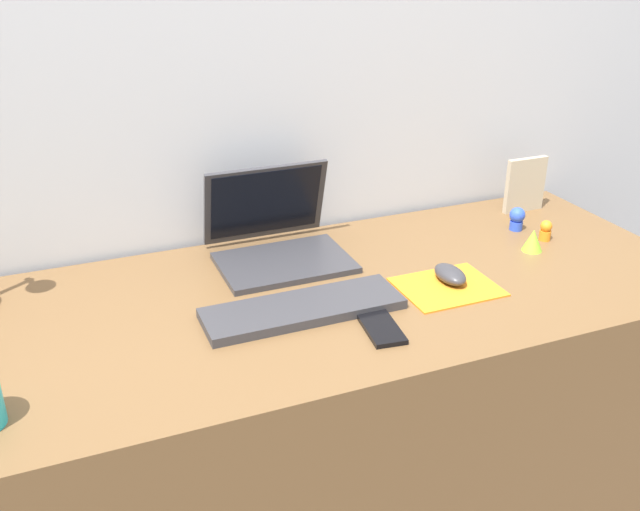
{
  "coord_description": "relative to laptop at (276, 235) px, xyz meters",
  "views": [
    {
      "loc": [
        -0.52,
        -1.24,
        1.45
      ],
      "look_at": [
        -0.02,
        0.0,
        0.83
      ],
      "focal_mm": 39.71,
      "sensor_mm": 36.0,
      "label": 1
    }
  ],
  "objects": [
    {
      "name": "back_wall",
      "position": [
        0.04,
        0.17,
        -0.12
      ],
      "size": [
        2.9,
        0.05,
        1.35
      ],
      "primitive_type": "cube",
      "color": "#B2B7C1",
      "rests_on": "ground_plane"
    },
    {
      "name": "desk",
      "position": [
        0.04,
        -0.22,
        -0.42
      ],
      "size": [
        1.7,
        0.69,
        0.74
      ],
      "primitive_type": "cube",
      "color": "brown",
      "rests_on": "ground_plane"
    },
    {
      "name": "laptop",
      "position": [
        0.0,
        0.0,
        0.0
      ],
      "size": [
        0.3,
        0.27,
        0.21
      ],
      "color": "#333338",
      "rests_on": "desk"
    },
    {
      "name": "keyboard",
      "position": [
        -0.04,
        -0.28,
        -0.04
      ],
      "size": [
        0.41,
        0.13,
        0.02
      ],
      "primitive_type": "cube",
      "color": "#333338",
      "rests_on": "desk"
    },
    {
      "name": "mousepad",
      "position": [
        0.29,
        -0.3,
        -0.05
      ],
      "size": [
        0.21,
        0.17,
        0.0
      ],
      "primitive_type": "cube",
      "color": "orange",
      "rests_on": "desk"
    },
    {
      "name": "mouse",
      "position": [
        0.31,
        -0.28,
        -0.03
      ],
      "size": [
        0.06,
        0.1,
        0.03
      ],
      "primitive_type": "ellipsoid",
      "color": "#333338",
      "rests_on": "mousepad"
    },
    {
      "name": "cell_phone",
      "position": [
        0.08,
        -0.4,
        -0.05
      ],
      "size": [
        0.08,
        0.13,
        0.01
      ],
      "primitive_type": "cube",
      "rotation": [
        0.0,
        0.0,
        -0.12
      ],
      "color": "black",
      "rests_on": "desk"
    },
    {
      "name": "picture_frame",
      "position": [
        0.73,
        0.02,
        0.02
      ],
      "size": [
        0.12,
        0.02,
        0.15
      ],
      "primitive_type": "cube",
      "color": "#B2A58C",
      "rests_on": "desk"
    },
    {
      "name": "toy_figurine_blue",
      "position": [
        0.63,
        -0.08,
        -0.02
      ],
      "size": [
        0.04,
        0.04,
        0.06
      ],
      "color": "blue",
      "rests_on": "desk"
    },
    {
      "name": "toy_figurine_lime",
      "position": [
        0.58,
        -0.21,
        -0.03
      ],
      "size": [
        0.05,
        0.05,
        0.05
      ],
      "primitive_type": "cone",
      "color": "#8CDB33",
      "rests_on": "desk"
    },
    {
      "name": "toy_figurine_orange",
      "position": [
        0.65,
        -0.17,
        -0.03
      ],
      "size": [
        0.03,
        0.03,
        0.05
      ],
      "color": "orange",
      "rests_on": "desk"
    }
  ]
}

